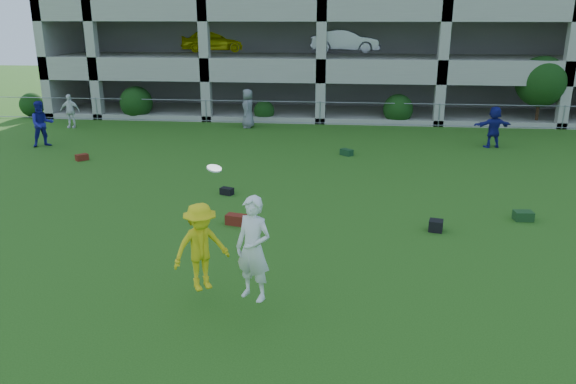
# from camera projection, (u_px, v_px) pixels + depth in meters

# --- Properties ---
(ground) EXTENTS (100.00, 100.00, 0.00)m
(ground) POSITION_uv_depth(u_px,v_px,m) (268.00, 306.00, 11.04)
(ground) COLOR #235114
(ground) RESTS_ON ground
(bystander_a) EXTENTS (1.21, 1.18, 1.96)m
(bystander_a) POSITION_uv_depth(u_px,v_px,m) (42.00, 124.00, 23.97)
(bystander_a) COLOR navy
(bystander_a) RESTS_ON ground
(bystander_b) EXTENTS (1.01, 0.51, 1.66)m
(bystander_b) POSITION_uv_depth(u_px,v_px,m) (70.00, 111.00, 27.99)
(bystander_b) COLOR white
(bystander_b) RESTS_ON ground
(bystander_c) EXTENTS (0.72, 1.00, 1.92)m
(bystander_c) POSITION_uv_depth(u_px,v_px,m) (248.00, 109.00, 27.97)
(bystander_c) COLOR slate
(bystander_c) RESTS_ON ground
(bystander_d) EXTENTS (1.71, 0.87, 1.77)m
(bystander_d) POSITION_uv_depth(u_px,v_px,m) (494.00, 127.00, 23.82)
(bystander_d) COLOR navy
(bystander_d) RESTS_ON ground
(bag_red_a) EXTENTS (0.60, 0.41, 0.28)m
(bag_red_a) POSITION_uv_depth(u_px,v_px,m) (236.00, 220.00, 15.24)
(bag_red_a) COLOR #52140E
(bag_red_a) RESTS_ON ground
(bag_black_b) EXTENTS (0.46, 0.38, 0.22)m
(bag_black_b) POSITION_uv_depth(u_px,v_px,m) (227.00, 191.00, 17.77)
(bag_black_b) COLOR black
(bag_black_b) RESTS_ON ground
(bag_green_c) EXTENTS (0.53, 0.39, 0.26)m
(bag_green_c) POSITION_uv_depth(u_px,v_px,m) (523.00, 216.00, 15.56)
(bag_green_c) COLOR #13361A
(bag_green_c) RESTS_ON ground
(crate_d) EXTENTS (0.42, 0.42, 0.30)m
(crate_d) POSITION_uv_depth(u_px,v_px,m) (436.00, 226.00, 14.79)
(crate_d) COLOR black
(crate_d) RESTS_ON ground
(bag_red_f) EXTENTS (0.51, 0.52, 0.24)m
(bag_red_f) POSITION_uv_depth(u_px,v_px,m) (82.00, 157.00, 21.92)
(bag_red_f) COLOR #52180E
(bag_red_f) RESTS_ON ground
(bag_green_g) EXTENTS (0.57, 0.56, 0.25)m
(bag_green_g) POSITION_uv_depth(u_px,v_px,m) (347.00, 152.00, 22.69)
(bag_green_g) COLOR #13341B
(bag_green_g) RESTS_ON ground
(frisbee_contest) EXTENTS (2.19, 1.50, 2.55)m
(frisbee_contest) POSITION_uv_depth(u_px,v_px,m) (218.00, 247.00, 10.55)
(frisbee_contest) COLOR yellow
(frisbee_contest) RESTS_ON ground
(parking_garage) EXTENTS (30.00, 14.00, 12.00)m
(parking_garage) POSITION_uv_depth(u_px,v_px,m) (329.00, 5.00, 35.45)
(parking_garage) COLOR #9E998C
(parking_garage) RESTS_ON ground
(fence) EXTENTS (36.06, 0.06, 1.20)m
(fence) POSITION_uv_depth(u_px,v_px,m) (320.00, 113.00, 28.85)
(fence) COLOR gray
(fence) RESTS_ON ground
(shrub_row) EXTENTS (34.38, 2.52, 3.50)m
(shrub_row) POSITION_uv_depth(u_px,v_px,m) (410.00, 95.00, 28.77)
(shrub_row) COLOR #163D11
(shrub_row) RESTS_ON ground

